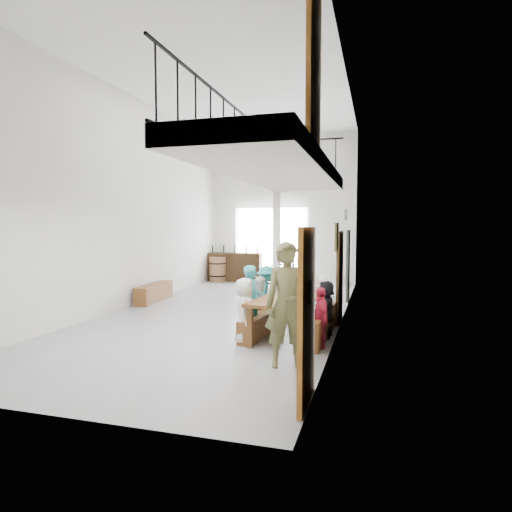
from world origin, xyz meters
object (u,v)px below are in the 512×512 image
(serving_counter, at_px, (235,267))
(host_standing, at_px, (288,305))
(tasting_table, at_px, (292,300))
(bicycle_near, at_px, (284,270))
(bench_inner, at_px, (262,324))
(side_bench, at_px, (154,293))
(oak_barrel, at_px, (218,269))

(serving_counter, relative_size, host_standing, 1.10)
(tasting_table, xyz_separation_m, bicycle_near, (-1.74, 7.46, -0.21))
(tasting_table, height_order, bench_inner, tasting_table)
(side_bench, relative_size, serving_counter, 0.85)
(tasting_table, bearing_deg, oak_barrel, 128.36)
(host_standing, bearing_deg, side_bench, 120.79)
(oak_barrel, distance_m, host_standing, 10.03)
(bench_inner, xyz_separation_m, bicycle_near, (-1.15, 7.51, 0.28))
(side_bench, height_order, oak_barrel, oak_barrel)
(serving_counter, relative_size, bicycle_near, 1.10)
(serving_counter, bearing_deg, host_standing, -69.39)
(tasting_table, height_order, side_bench, tasting_table)
(bench_inner, distance_m, side_bench, 4.71)
(tasting_table, bearing_deg, host_standing, -73.74)
(tasting_table, relative_size, host_standing, 1.36)
(host_standing, xyz_separation_m, bicycle_near, (-2.02, 9.24, -0.45))
(tasting_table, relative_size, bicycle_near, 1.37)
(tasting_table, xyz_separation_m, bench_inner, (-0.59, -0.05, -0.50))
(oak_barrel, bearing_deg, host_standing, -63.08)
(host_standing, relative_size, bicycle_near, 1.00)
(side_bench, height_order, serving_counter, serving_counter)
(oak_barrel, height_order, serving_counter, serving_counter)
(tasting_table, xyz_separation_m, serving_counter, (-3.69, 7.51, -0.16))
(tasting_table, relative_size, bench_inner, 1.42)
(oak_barrel, height_order, bicycle_near, bicycle_near)
(bicycle_near, bearing_deg, host_standing, -138.24)
(serving_counter, bearing_deg, side_bench, -101.32)
(oak_barrel, bearing_deg, bicycle_near, 7.00)
(side_bench, height_order, host_standing, host_standing)
(bench_inner, distance_m, host_standing, 2.07)
(host_standing, height_order, bicycle_near, host_standing)
(oak_barrel, xyz_separation_m, host_standing, (4.54, -8.93, 0.47))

